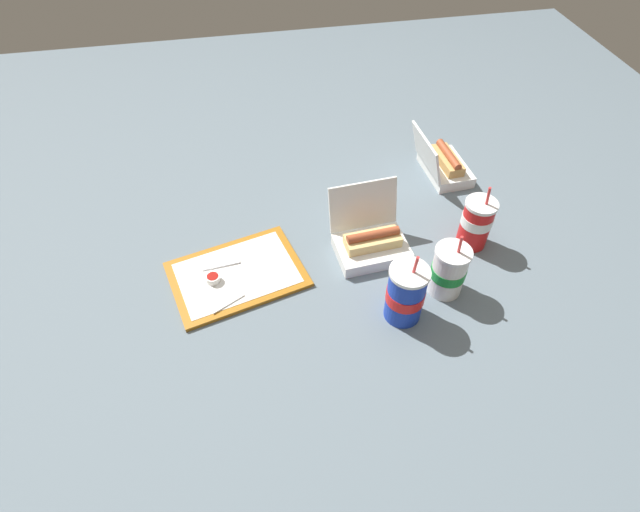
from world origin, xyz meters
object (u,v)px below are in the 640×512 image
(food_tray, at_px, (237,274))
(soda_cup_center, at_px, (449,271))
(soda_cup_left, at_px, (406,294))
(ketchup_cup, at_px, (213,279))
(soda_cup_front, at_px, (476,223))
(clamshell_hotdog_back, at_px, (371,241))
(clamshell_hotdog_left, at_px, (444,164))
(plastic_fork, at_px, (221,265))

(food_tray, relative_size, soda_cup_center, 1.95)
(soda_cup_left, relative_size, soda_cup_center, 1.09)
(ketchup_cup, distance_m, soda_cup_front, 0.78)
(clamshell_hotdog_back, xyz_separation_m, soda_cup_center, (0.17, -0.18, 0.04))
(clamshell_hotdog_back, xyz_separation_m, clamshell_hotdog_left, (0.35, 0.32, -0.00))
(plastic_fork, xyz_separation_m, clamshell_hotdog_back, (0.44, -0.01, 0.03))
(soda_cup_front, bearing_deg, clamshell_hotdog_back, 175.44)
(plastic_fork, relative_size, soda_cup_front, 0.50)
(ketchup_cup, distance_m, clamshell_hotdog_left, 0.89)
(plastic_fork, bearing_deg, soda_cup_left, -34.23)
(food_tray, bearing_deg, soda_cup_front, -0.21)
(ketchup_cup, relative_size, soda_cup_center, 0.18)
(soda_cup_front, relative_size, soda_cup_left, 0.94)
(clamshell_hotdog_left, distance_m, soda_cup_center, 0.53)
(ketchup_cup, distance_m, clamshell_hotdog_back, 0.47)
(clamshell_hotdog_left, height_order, soda_cup_left, soda_cup_left)
(ketchup_cup, xyz_separation_m, soda_cup_left, (0.49, -0.20, 0.06))
(soda_cup_center, bearing_deg, food_tray, 164.14)
(food_tray, distance_m, ketchup_cup, 0.07)
(food_tray, height_order, soda_cup_front, soda_cup_front)
(clamshell_hotdog_left, distance_m, soda_cup_left, 0.65)
(soda_cup_front, bearing_deg, clamshell_hotdog_left, 84.06)
(ketchup_cup, xyz_separation_m, soda_cup_front, (0.78, 0.02, 0.06))
(clamshell_hotdog_back, height_order, soda_cup_left, soda_cup_left)
(plastic_fork, height_order, soda_cup_center, soda_cup_center)
(soda_cup_front, bearing_deg, plastic_fork, 177.13)
(soda_cup_center, bearing_deg, ketchup_cup, 167.52)
(ketchup_cup, xyz_separation_m, soda_cup_center, (0.63, -0.14, 0.05))
(clamshell_hotdog_back, relative_size, clamshell_hotdog_left, 1.04)
(ketchup_cup, distance_m, soda_cup_center, 0.65)
(food_tray, relative_size, plastic_fork, 3.84)
(soda_cup_front, height_order, soda_cup_left, soda_cup_left)
(soda_cup_center, bearing_deg, clamshell_hotdog_back, 132.10)
(food_tray, xyz_separation_m, soda_cup_left, (0.43, -0.22, 0.08))
(plastic_fork, height_order, soda_cup_front, soda_cup_front)
(clamshell_hotdog_left, bearing_deg, soda_cup_center, -109.96)
(clamshell_hotdog_left, distance_m, soda_cup_front, 0.35)
(clamshell_hotdog_left, relative_size, soda_cup_center, 0.99)
(plastic_fork, xyz_separation_m, soda_cup_left, (0.47, -0.26, 0.07))
(food_tray, height_order, soda_cup_center, soda_cup_center)
(food_tray, relative_size, clamshell_hotdog_left, 1.96)
(ketchup_cup, height_order, clamshell_hotdog_back, clamshell_hotdog_back)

